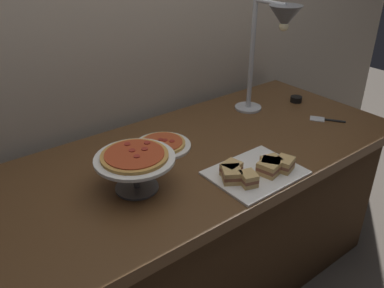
% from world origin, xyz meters
% --- Properties ---
extents(ground_plane, '(8.00, 8.00, 0.00)m').
position_xyz_m(ground_plane, '(0.00, 0.00, 0.00)').
color(ground_plane, '#4C443D').
extents(back_wall, '(4.40, 0.04, 2.40)m').
position_xyz_m(back_wall, '(0.00, 0.50, 1.20)').
color(back_wall, '#B7A893').
rests_on(back_wall, ground_plane).
extents(buffet_table, '(1.90, 0.84, 0.76)m').
position_xyz_m(buffet_table, '(0.00, 0.00, 0.39)').
color(buffet_table, brown).
rests_on(buffet_table, ground_plane).
extents(heat_lamp, '(0.15, 0.33, 0.56)m').
position_xyz_m(heat_lamp, '(0.49, 0.06, 1.20)').
color(heat_lamp, '#B7BABF').
rests_on(heat_lamp, buffet_table).
extents(pizza_plate_front, '(0.25, 0.25, 0.03)m').
position_xyz_m(pizza_plate_front, '(-0.11, 0.13, 0.77)').
color(pizza_plate_front, white).
rests_on(pizza_plate_front, buffet_table).
extents(pizza_plate_center, '(0.29, 0.29, 0.15)m').
position_xyz_m(pizza_plate_center, '(-0.36, -0.07, 0.88)').
color(pizza_plate_center, '#595B60').
rests_on(pizza_plate_center, buffet_table).
extents(sandwich_platter, '(0.35, 0.27, 0.06)m').
position_xyz_m(sandwich_platter, '(0.05, -0.29, 0.78)').
color(sandwich_platter, white).
rests_on(sandwich_platter, buffet_table).
extents(sauce_cup_near, '(0.06, 0.06, 0.03)m').
position_xyz_m(sauce_cup_near, '(0.77, 0.11, 0.78)').
color(sauce_cup_near, black).
rests_on(sauce_cup_near, buffet_table).
extents(serving_spatula, '(0.12, 0.16, 0.01)m').
position_xyz_m(serving_spatula, '(0.69, -0.14, 0.76)').
color(serving_spatula, '#B7BABF').
rests_on(serving_spatula, buffet_table).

